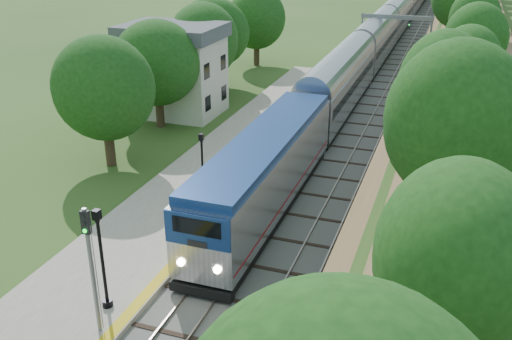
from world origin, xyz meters
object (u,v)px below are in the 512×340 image
(station_building, at_px, (174,69))
(lamppost_far, at_px, (203,171))
(signal_platform, at_px, (91,258))
(signal_farside, at_px, (394,121))
(train, at_px, (396,19))
(signal_gantry, at_px, (396,27))
(lamppost_mid, at_px, (103,265))

(station_building, bearing_deg, lamppost_far, -58.26)
(signal_platform, distance_m, signal_farside, 23.83)
(signal_platform, relative_size, signal_farside, 0.98)
(signal_farside, bearing_deg, train, 96.44)
(signal_gantry, xyz_separation_m, signal_platform, (-5.37, -54.05, -0.94))
(lamppost_far, bearing_deg, train, 86.51)
(signal_gantry, height_order, lamppost_mid, signal_gantry)
(lamppost_mid, relative_size, lamppost_far, 1.12)
(lamppost_mid, bearing_deg, lamppost_far, 92.09)
(lamppost_mid, xyz_separation_m, signal_platform, (0.60, -1.52, 1.36))
(lamppost_far, relative_size, signal_platform, 0.75)
(signal_gantry, xyz_separation_m, lamppost_mid, (-5.98, -52.54, -2.30))
(station_building, bearing_deg, train, 73.70)
(train, relative_size, lamppost_far, 34.96)
(lamppost_mid, bearing_deg, station_building, 110.85)
(lamppost_far, height_order, signal_farside, signal_farside)
(lamppost_mid, relative_size, signal_platform, 0.84)
(station_building, relative_size, lamppost_far, 2.02)
(lamppost_mid, distance_m, signal_farside, 22.71)
(train, distance_m, signal_farside, 55.27)
(station_building, height_order, train, station_building)
(station_building, height_order, lamppost_far, station_building)
(signal_gantry, xyz_separation_m, lamppost_far, (-6.39, -41.29, -2.54))
(station_building, distance_m, lamppost_mid, 29.52)
(train, xyz_separation_m, lamppost_far, (-3.92, -64.16, -0.09))
(train, distance_m, lamppost_mid, 75.48)
(station_building, height_order, signal_platform, station_building)
(lamppost_far, bearing_deg, lamppost_mid, -87.91)
(signal_farside, bearing_deg, station_building, 160.77)
(signal_farside, bearing_deg, signal_platform, -112.45)
(lamppost_far, xyz_separation_m, signal_farside, (10.12, 9.25, 1.39))
(train, xyz_separation_m, lamppost_mid, (-3.50, -75.40, 0.15))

